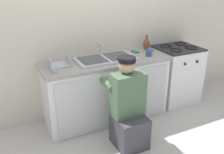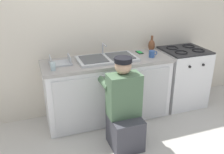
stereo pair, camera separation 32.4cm
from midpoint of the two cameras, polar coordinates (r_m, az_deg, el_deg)
The scene contains 12 objects.
ground_plane at distance 3.51m, azimuth 3.25°, elevation -11.28°, with size 12.00×12.00×0.00m, color beige.
back_wall at distance 3.59m, azimuth -0.37°, elevation 11.26°, with size 6.00×0.10×2.50m, color beige.
counter_cabinet at distance 3.54m, azimuth 1.59°, elevation -3.18°, with size 1.72×0.62×0.84m.
countertop at distance 3.38m, azimuth 1.61°, elevation 3.59°, with size 1.76×0.62×0.04m, color #9E9993.
sink_double_basin at distance 3.37m, azimuth 1.61°, elevation 4.25°, with size 0.80×0.44×0.19m.
stove_range at distance 4.11m, azimuth 17.86°, elevation -0.02°, with size 0.66×0.62×0.91m.
plumber_person at distance 2.97m, azimuth 5.98°, elevation -7.87°, with size 0.42×0.61×1.10m.
water_glass at distance 3.03m, azimuth -10.39°, elevation 2.33°, with size 0.06×0.06×0.10m.
cell_phone at distance 3.72m, azimuth 8.81°, elevation 5.55°, with size 0.07×0.14×0.01m.
dish_rack_tray at distance 3.24m, azimuth -8.93°, elevation 3.30°, with size 0.28×0.22×0.11m.
coffee_mug at distance 3.53m, azimuth 11.75°, elevation 5.15°, with size 0.13×0.08×0.09m.
vase_decorative at distance 3.82m, azimuth 11.47°, elevation 7.15°, with size 0.10×0.10×0.23m.
Camera 2 is at (-1.01, -2.74, 1.96)m, focal length 40.00 mm.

